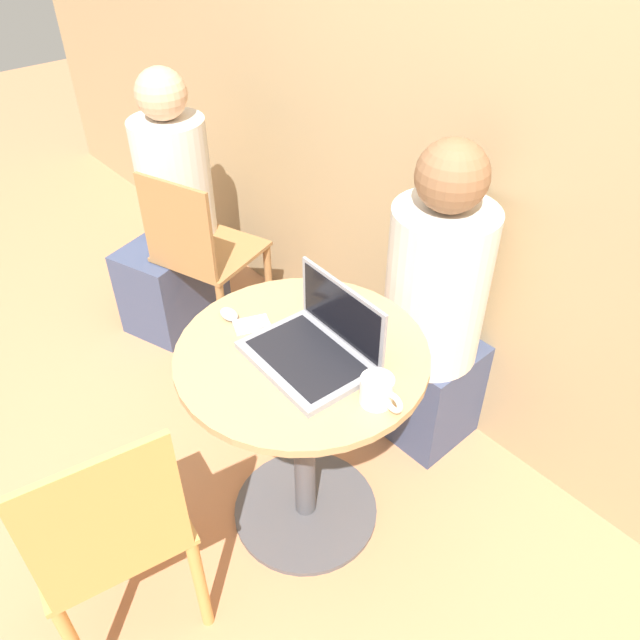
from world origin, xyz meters
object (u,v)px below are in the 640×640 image
object	(u,v)px
laptop	(316,346)
person_seated	(440,326)
chair_empty	(111,535)
cell_phone	(252,325)

from	to	relation	value
laptop	person_seated	distance (m)	0.70
laptop	person_seated	xyz separation A→B (m)	(-0.04, 0.63, -0.29)
laptop	chair_empty	bearing A→B (deg)	-96.72
laptop	cell_phone	distance (m)	0.24
laptop	chair_empty	xyz separation A→B (m)	(-0.08, -0.66, -0.35)
chair_empty	person_seated	size ratio (longest dim) A/B	0.72
laptop	person_seated	size ratio (longest dim) A/B	0.29
laptop	chair_empty	world-z (taller)	laptop
cell_phone	chair_empty	size ratio (longest dim) A/B	0.13
cell_phone	person_seated	bearing A→B (deg)	74.79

